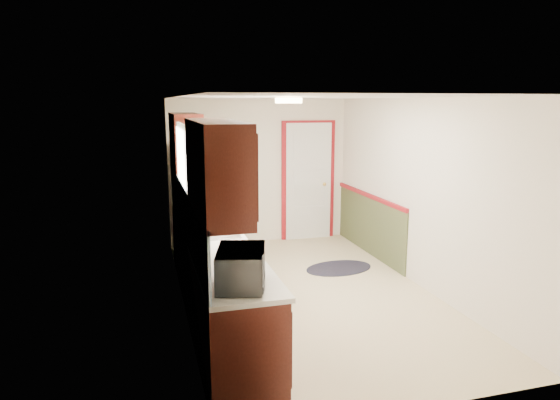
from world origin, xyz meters
TOP-DOWN VIEW (x-y plane):
  - room_shell at (0.00, 0.00)m, footprint 3.20×5.20m
  - kitchen_run at (-1.24, -0.29)m, footprint 0.63×4.00m
  - back_wall_trim at (0.99, 2.21)m, footprint 1.12×2.30m
  - ceiling_fixture at (-0.30, -0.20)m, footprint 0.30×0.30m
  - microwave at (-1.20, -1.95)m, footprint 0.42×0.59m
  - refrigerator at (-1.02, 2.05)m, footprint 0.76×0.75m
  - rug at (0.75, 0.78)m, footprint 1.08×0.78m
  - cooktop at (-1.19, 0.88)m, footprint 0.51×0.61m

SIDE VIEW (x-z plane):
  - rug at x=0.75m, z-range 0.00..0.01m
  - kitchen_run at x=-1.24m, z-range -0.29..1.91m
  - refrigerator at x=-1.02m, z-range 0.00..1.75m
  - back_wall_trim at x=0.99m, z-range -0.15..1.93m
  - cooktop at x=-1.19m, z-range 0.94..0.96m
  - microwave at x=-1.20m, z-range 0.94..1.30m
  - room_shell at x=0.00m, z-range -0.06..2.46m
  - ceiling_fixture at x=-0.30m, z-range 2.33..2.39m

